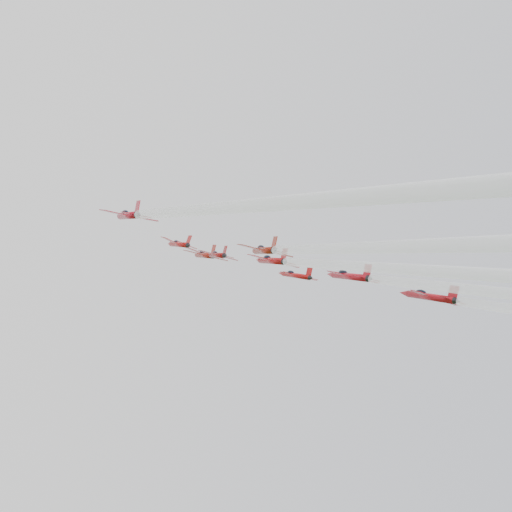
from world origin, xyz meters
name	(u,v)px	position (x,y,z in m)	size (l,w,h in m)	color
jet_lead	(204,255)	(-0.86, 24.72, 152.72)	(10.38, 13.34, 8.27)	maroon
jet_row2_left	(179,244)	(-11.11, 13.27, 146.19)	(8.50, 10.93, 6.77)	#B21111
jet_row2_center	(217,255)	(-2.15, 15.01, 147.18)	(8.61, 11.06, 6.86)	maroon
jet_row2_right	(295,275)	(15.86, 14.40, 146.84)	(9.13, 11.73, 7.27)	#A81011
jet_center	(447,274)	(-0.51, -45.91, 112.51)	(9.81, 93.15, 53.68)	#A70F12
jet_rear_farleft	(240,203)	(-29.53, -51.72, 109.21)	(8.66, 82.27, 47.41)	#B11022
jet_rear_left	(451,259)	(-9.08, -55.37, 107.14)	(8.91, 84.58, 48.74)	maroon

